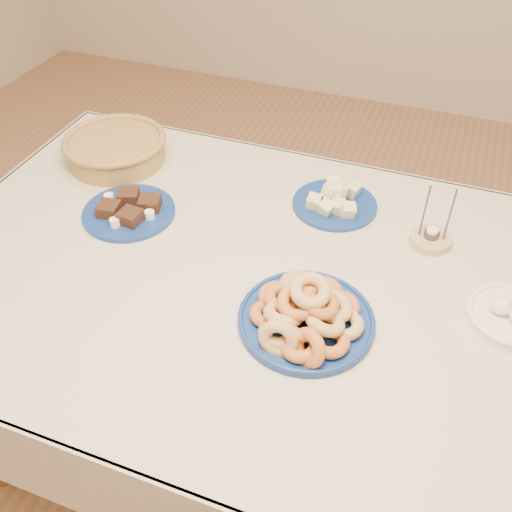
# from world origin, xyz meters

# --- Properties ---
(ground) EXTENTS (5.00, 5.00, 0.00)m
(ground) POSITION_xyz_m (0.00, 0.00, 0.00)
(ground) COLOR #926645
(ground) RESTS_ON ground
(dining_table) EXTENTS (1.71, 1.11, 0.75)m
(dining_table) POSITION_xyz_m (0.00, 0.00, 0.64)
(dining_table) COLOR brown
(dining_table) RESTS_ON ground
(donut_platter) EXTENTS (0.35, 0.35, 0.14)m
(donut_platter) POSITION_xyz_m (0.14, -0.12, 0.79)
(donut_platter) COLOR navy
(donut_platter) RESTS_ON dining_table
(melon_plate) EXTENTS (0.26, 0.26, 0.08)m
(melon_plate) POSITION_xyz_m (0.09, 0.32, 0.77)
(melon_plate) COLOR navy
(melon_plate) RESTS_ON dining_table
(brownie_plate) EXTENTS (0.25, 0.25, 0.04)m
(brownie_plate) POSITION_xyz_m (-0.42, 0.09, 0.76)
(brownie_plate) COLOR navy
(brownie_plate) RESTS_ON dining_table
(wicker_basket) EXTENTS (0.31, 0.31, 0.08)m
(wicker_basket) POSITION_xyz_m (-0.59, 0.32, 0.79)
(wicker_basket) COLOR olive
(wicker_basket) RESTS_ON dining_table
(candle_holder) EXTENTS (0.11, 0.11, 0.17)m
(candle_holder) POSITION_xyz_m (0.36, 0.25, 0.77)
(candle_holder) COLOR tan
(candle_holder) RESTS_ON dining_table
(egg_bowl) EXTENTS (0.22, 0.22, 0.06)m
(egg_bowl) POSITION_xyz_m (0.55, 0.05, 0.77)
(egg_bowl) COLOR #EFE4CF
(egg_bowl) RESTS_ON dining_table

